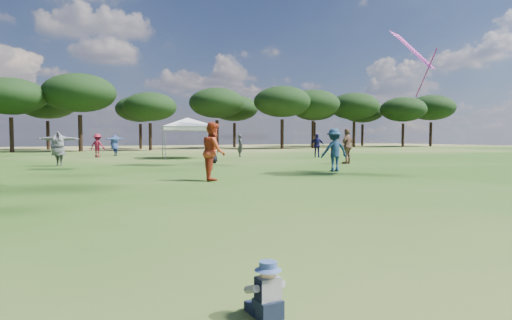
% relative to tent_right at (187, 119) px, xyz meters
% --- Properties ---
extents(tree_line, '(108.78, 17.63, 7.77)m').
position_rel_tent_right_xyz_m(tree_line, '(-5.64, 20.50, 2.82)').
color(tree_line, black).
rests_on(tree_line, ground).
extents(tent_right, '(6.56, 6.56, 3.03)m').
position_rel_tent_right_xyz_m(tent_right, '(0.00, 0.00, 0.00)').
color(tent_right, gray).
rests_on(tent_right, ground).
extents(toddler, '(0.29, 0.33, 0.45)m').
position_rel_tent_right_xyz_m(toddler, '(-8.18, -24.64, -2.40)').
color(toddler, black).
rests_on(toddler, ground).
extents(festival_crowd, '(29.96, 22.46, 1.91)m').
position_rel_tent_right_xyz_m(festival_crowd, '(-7.30, -5.44, -1.73)').
color(festival_crowd, beige).
rests_on(festival_crowd, ground).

